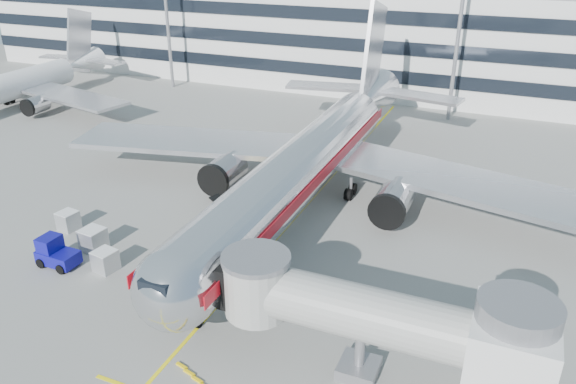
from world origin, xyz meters
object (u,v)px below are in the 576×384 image
at_px(baggage_tug, 56,253).
at_px(cargo_container_front, 105,260).
at_px(main_jet, 311,158).
at_px(ramp_worker, 179,249).
at_px(belt_loader, 227,217).
at_px(cargo_container_left, 93,239).
at_px(cargo_container_right, 68,220).

bearing_deg(baggage_tug, cargo_container_front, 12.28).
height_order(main_jet, ramp_worker, main_jet).
height_order(belt_loader, ramp_worker, belt_loader).
xyz_separation_m(cargo_container_front, ramp_worker, (4.06, 3.50, 0.03)).
bearing_deg(belt_loader, ramp_worker, -96.66).
xyz_separation_m(baggage_tug, cargo_container_front, (3.86, 0.84, -0.19)).
bearing_deg(ramp_worker, cargo_container_left, 138.57).
distance_m(main_jet, baggage_tug, 22.41).
relative_size(cargo_container_front, ramp_worker, 1.04).
relative_size(baggage_tug, ramp_worker, 1.86).
xyz_separation_m(main_jet, ramp_worker, (-5.62, -13.22, -3.41)).
distance_m(main_jet, cargo_container_left, 19.58).
xyz_separation_m(main_jet, cargo_container_right, (-16.70, -12.88, -3.45)).
xyz_separation_m(baggage_tug, cargo_container_left, (1.06, 2.86, -0.10)).
bearing_deg(cargo_container_right, belt_loader, 26.77).
bearing_deg(cargo_container_right, ramp_worker, -1.78).
bearing_deg(main_jet, belt_loader, -125.22).
relative_size(belt_loader, cargo_container_left, 2.52).
height_order(main_jet, belt_loader, main_jet).
xyz_separation_m(cargo_container_right, cargo_container_front, (7.02, -3.84, 0.02)).
xyz_separation_m(main_jet, cargo_container_front, (-9.68, -16.72, -3.43)).
relative_size(baggage_tug, cargo_container_front, 1.78).
xyz_separation_m(baggage_tug, ramp_worker, (7.92, 4.34, -0.16)).
bearing_deg(ramp_worker, main_jet, 13.35).
height_order(cargo_container_front, ramp_worker, ramp_worker).
bearing_deg(cargo_container_front, ramp_worker, 40.76).
bearing_deg(cargo_container_front, baggage_tug, -167.72).
bearing_deg(cargo_container_right, main_jet, 37.64).
relative_size(cargo_container_left, ramp_worker, 1.11).
height_order(main_jet, cargo_container_left, main_jet).
relative_size(belt_loader, baggage_tug, 1.51).
bearing_deg(cargo_container_right, cargo_container_left, -23.46).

